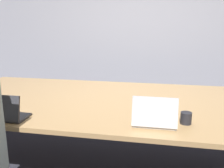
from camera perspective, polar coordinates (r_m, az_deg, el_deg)
name	(u,v)px	position (r m, az deg, el deg)	size (l,w,h in m)	color
ground_plane	(120,163)	(2.94, 1.84, -17.52)	(24.00, 24.00, 0.00)	#2D2D38
curtain_wall	(140,30)	(4.69, 6.32, 12.10)	(12.00, 0.06, 2.80)	#9999A3
conference_table	(121,104)	(2.65, 1.96, -4.67)	(3.89, 1.69, 0.73)	tan
laptop_near_left	(6,113)	(2.27, -23.07, -6.02)	(0.31, 0.22, 0.23)	#333338
laptop_near_midright	(155,117)	(2.01, 9.70, -7.52)	(0.35, 0.24, 0.25)	silver
cup_near_midright	(186,118)	(2.12, 16.55, -7.47)	(0.09, 0.09, 0.10)	#232328
stapler	(149,104)	(2.47, 8.53, -4.55)	(0.12, 0.15, 0.05)	black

